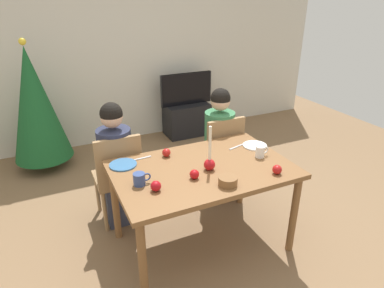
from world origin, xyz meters
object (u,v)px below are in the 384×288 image
bowl_walnuts (228,181)px  apple_far_edge (166,153)px  dining_table (203,177)px  candle_centerpiece (210,161)px  apple_near_candle (277,170)px  tv_stand (187,119)px  chair_left (118,174)px  plate_left (123,165)px  chair_right (220,152)px  christmas_tree (35,105)px  person_left_child (117,166)px  mug_right (260,151)px  tv (186,89)px  person_right_child (219,146)px  apple_by_left_plate (156,186)px  apple_by_right_mug (194,174)px  plate_right (255,146)px  mug_left (140,179)px

bowl_walnuts → apple_far_edge: 0.65m
dining_table → candle_centerpiece: 0.17m
apple_near_candle → apple_far_edge: 0.91m
tv_stand → candle_centerpiece: bearing=-110.1°
chair_left → bowl_walnuts: (0.59, -0.92, 0.27)m
tv_stand → plate_left: (-1.45, -2.00, 0.52)m
plate_left → bowl_walnuts: (0.61, -0.61, 0.03)m
dining_table → chair_right: chair_right is taller
dining_table → christmas_tree: (-1.13, 2.09, 0.14)m
dining_table → plate_left: plate_left is taller
chair_left → person_left_child: (0.00, 0.03, 0.06)m
dining_table → chair_right: (0.51, 0.61, -0.15)m
candle_centerpiece → chair_right: bearing=54.1°
mug_right → chair_left: bearing=148.9°
tv → bowl_walnuts: 2.74m
chair_left → person_right_child: person_right_child is taller
plate_left → apple_by_left_plate: bearing=-76.3°
chair_right → bowl_walnuts: bearing=-116.9°
person_right_child → tv: (0.38, 1.66, 0.14)m
apple_by_left_plate → dining_table: bearing=20.2°
chair_right → apple_by_left_plate: 1.26m
chair_left → tv_stand: bearing=49.7°
person_right_child → plate_left: 1.14m
bowl_walnuts → apple_near_candle: size_ratio=1.90×
chair_right → apple_by_right_mug: 1.01m
tv_stand → bowl_walnuts: 2.79m
tv → plate_right: bearing=-97.7°
mug_left → bowl_walnuts: (0.57, -0.27, -0.01)m
person_left_child → christmas_tree: christmas_tree is taller
chair_left → tv_stand: 2.24m
chair_left → apple_near_candle: size_ratio=12.37×
person_left_child → apple_far_edge: person_left_child is taller
chair_right → bowl_walnuts: size_ratio=6.50×
mug_left → mug_right: mug_right is taller
mug_left → chair_left: bearing=92.0°
candle_centerpiece → apple_by_left_plate: candle_centerpiece is taller
tv_stand → mug_left: size_ratio=4.90×
mug_right → candle_centerpiece: bearing=-177.8°
tv → mug_left: 2.73m
person_right_child → mug_right: size_ratio=9.66×
chair_right → bowl_walnuts: (-0.46, -0.92, 0.27)m
chair_right → person_left_child: (-1.06, 0.03, 0.06)m
plate_left → plate_right: size_ratio=1.02×
christmas_tree → mug_left: 2.21m
apple_near_candle → apple_by_left_plate: apple_by_left_plate is taller
plate_right → apple_far_edge: bearing=169.7°
chair_left → tv: (1.44, 1.69, 0.20)m
christmas_tree → apple_by_right_mug: size_ratio=21.61×
apple_far_edge → plate_right: bearing=-10.3°
dining_table → chair_right: bearing=50.0°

